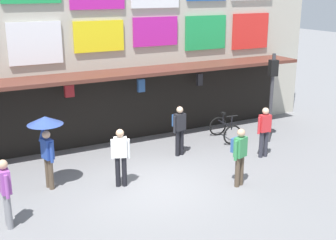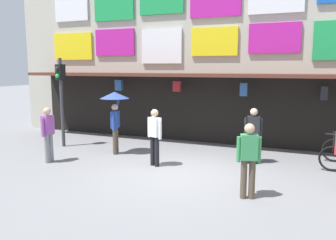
{
  "view_description": "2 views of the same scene",
  "coord_description": "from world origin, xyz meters",
  "views": [
    {
      "loc": [
        -4.93,
        -10.38,
        5.36
      ],
      "look_at": [
        1.05,
        0.99,
        1.51
      ],
      "focal_mm": 47.36,
      "sensor_mm": 36.0,
      "label": 1
    },
    {
      "loc": [
        3.27,
        -8.48,
        2.87
      ],
      "look_at": [
        -0.81,
        1.44,
        1.21
      ],
      "focal_mm": 36.35,
      "sensor_mm": 36.0,
      "label": 2
    }
  ],
  "objects": [
    {
      "name": "ground_plane",
      "position": [
        0.0,
        0.0,
        0.0
      ],
      "size": [
        80.0,
        80.0,
        0.0
      ],
      "primitive_type": "plane",
      "color": "slate"
    },
    {
      "name": "shopfront",
      "position": [
        0.0,
        4.57,
        3.96
      ],
      "size": [
        18.0,
        2.6,
        8.0
      ],
      "color": "#B2AD9E",
      "rests_on": "ground"
    },
    {
      "name": "traffic_light_far",
      "position": [
        5.36,
        1.36,
        2.14
      ],
      "size": [
        0.32,
        0.35,
        3.2
      ],
      "color": "#38383D",
      "rests_on": "ground"
    },
    {
      "name": "bicycle_parked",
      "position": [
        4.07,
        2.26,
        0.39
      ],
      "size": [
        0.84,
        1.23,
        1.05
      ],
      "color": "black",
      "rests_on": "ground"
    },
    {
      "name": "pedestrian_with_umbrella",
      "position": [
        -2.58,
        1.14,
        1.64
      ],
      "size": [
        0.96,
        0.96,
        2.08
      ],
      "color": "brown",
      "rests_on": "ground"
    },
    {
      "name": "pedestrian_in_purple",
      "position": [
        -0.77,
        0.34,
        0.95
      ],
      "size": [
        0.5,
        0.34,
        1.68
      ],
      "color": "black",
      "rests_on": "ground"
    },
    {
      "name": "pedestrian_in_blue",
      "position": [
        -3.93,
        -0.52,
        0.95
      ],
      "size": [
        0.24,
        0.53,
        1.68
      ],
      "color": "gray",
      "rests_on": "ground"
    },
    {
      "name": "pedestrian_in_red",
      "position": [
        1.84,
        1.7,
        0.98
      ],
      "size": [
        0.52,
        0.4,
        1.68
      ],
      "color": "black",
      "rests_on": "ground"
    },
    {
      "name": "pedestrian_in_white",
      "position": [
        2.16,
        -1.15,
        0.98
      ],
      "size": [
        0.51,
        0.43,
        1.68
      ],
      "color": "brown",
      "rests_on": "ground"
    },
    {
      "name": "pedestrian_in_black",
      "position": [
        4.21,
        0.26,
        0.95
      ],
      "size": [
        0.53,
        0.24,
        1.68
      ],
      "color": "#2D2D38",
      "rests_on": "ground"
    }
  ]
}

